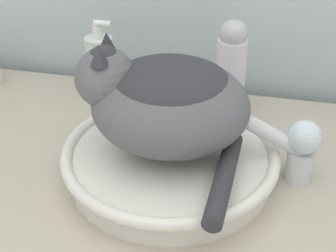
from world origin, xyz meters
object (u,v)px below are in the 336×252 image
(cat, at_px, (165,100))
(lotion_bottle_white, at_px, (231,68))
(soap_pump_bottle, at_px, (101,67))
(faucet, at_px, (297,146))

(cat, relative_size, lotion_bottle_white, 1.50)
(cat, height_order, soap_pump_bottle, cat)
(soap_pump_bottle, bearing_deg, lotion_bottle_white, 0.00)
(cat, height_order, faucet, cat)
(cat, bearing_deg, soap_pump_bottle, -57.21)
(faucet, relative_size, soap_pump_bottle, 0.75)
(soap_pump_bottle, xyz_separation_m, lotion_bottle_white, (0.27, 0.00, 0.03))
(faucet, bearing_deg, lotion_bottle_white, -64.81)
(cat, xyz_separation_m, lotion_bottle_white, (0.08, 0.23, -0.04))
(cat, distance_m, faucet, 0.22)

